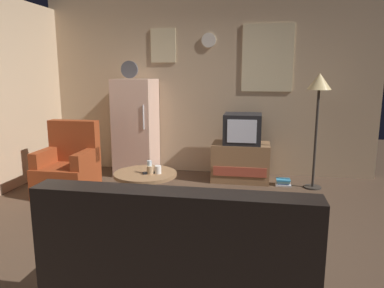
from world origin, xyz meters
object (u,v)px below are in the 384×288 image
at_px(coffee_table, 146,192).
at_px(remote_control, 149,173).
at_px(book_stack, 283,182).
at_px(couch, 181,267).
at_px(tv_stand, 241,162).
at_px(crt_tv, 243,129).
at_px(fridge, 136,127).
at_px(mug_ceramic_tan, 150,170).
at_px(standing_lamp, 319,91).
at_px(wine_glass, 150,167).
at_px(mug_ceramic_white, 158,170).
at_px(armchair, 68,169).

distance_m(coffee_table, remote_control, 0.26).
bearing_deg(remote_control, book_stack, 13.24).
height_order(couch, book_stack, couch).
height_order(tv_stand, crt_tv, crt_tv).
distance_m(fridge, crt_tv, 1.67).
bearing_deg(fridge, mug_ceramic_tan, -66.29).
height_order(mug_ceramic_tan, couch, couch).
bearing_deg(standing_lamp, fridge, 173.94).
xyz_separation_m(wine_glass, mug_ceramic_tan, (0.01, -0.01, -0.03)).
bearing_deg(tv_stand, mug_ceramic_tan, -122.49).
distance_m(standing_lamp, coffee_table, 2.65).
bearing_deg(book_stack, mug_ceramic_white, -138.49).
bearing_deg(book_stack, remote_control, -139.63).
xyz_separation_m(coffee_table, couch, (0.77, -1.68, 0.08)).
xyz_separation_m(mug_ceramic_white, book_stack, (1.49, 1.32, -0.47)).
bearing_deg(wine_glass, coffee_table, 154.67).
height_order(standing_lamp, armchair, standing_lamp).
bearing_deg(tv_stand, remote_control, -122.76).
height_order(crt_tv, mug_ceramic_white, crt_tv).
height_order(fridge, standing_lamp, fridge).
relative_size(crt_tv, armchair, 0.56).
bearing_deg(mug_ceramic_white, wine_glass, -170.14).
xyz_separation_m(crt_tv, remote_control, (-0.98, -1.50, -0.31)).
bearing_deg(standing_lamp, wine_glass, -147.03).
bearing_deg(mug_ceramic_tan, fridge, 113.71).
relative_size(mug_ceramic_tan, remote_control, 0.60).
relative_size(tv_stand, mug_ceramic_tan, 9.33).
relative_size(wine_glass, remote_control, 1.00).
xyz_separation_m(crt_tv, couch, (-0.27, -3.14, -0.47)).
relative_size(tv_stand, remote_control, 5.60).
distance_m(standing_lamp, remote_control, 2.53).
bearing_deg(coffee_table, remote_control, -32.65).
height_order(standing_lamp, mug_ceramic_white, standing_lamp).
relative_size(mug_ceramic_white, armchair, 0.09).
bearing_deg(standing_lamp, mug_ceramic_white, -146.10).
height_order(standing_lamp, mug_ceramic_tan, standing_lamp).
xyz_separation_m(fridge, wine_glass, (0.68, -1.57, -0.21)).
bearing_deg(book_stack, wine_glass, -139.86).
height_order(wine_glass, mug_ceramic_tan, wine_glass).
distance_m(tv_stand, coffee_table, 1.78).
bearing_deg(fridge, armchair, -118.35).
bearing_deg(mug_ceramic_white, mug_ceramic_tan, -161.62).
bearing_deg(tv_stand, fridge, 177.04).
height_order(mug_ceramic_white, mug_ceramic_tan, same).
distance_m(standing_lamp, mug_ceramic_tan, 2.51).
bearing_deg(mug_ceramic_tan, remote_control, 175.76).
bearing_deg(wine_glass, fridge, 113.54).
bearing_deg(crt_tv, fridge, 177.04).
xyz_separation_m(crt_tv, coffee_table, (-1.04, -1.46, -0.55)).
distance_m(coffee_table, mug_ceramic_white, 0.32).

